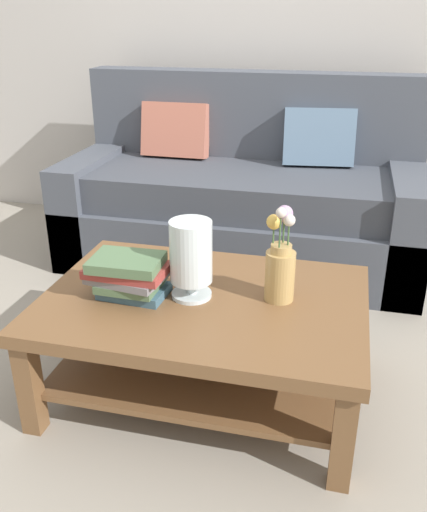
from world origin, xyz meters
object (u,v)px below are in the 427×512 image
Objects in this scene: couch at (243,199)px; glass_hurricane_vase at (191,255)px; coffee_table at (204,323)px; book_stack_main at (129,275)px; flower_pitcher at (280,264)px.

couch reaches higher than glass_hurricane_vase.
couch is at bearing 92.79° from glass_hurricane_vase.
book_stack_main is at bearing -168.36° from coffee_table.
couch reaches higher than flower_pitcher.
flower_pitcher is at bearing 11.02° from coffee_table.
book_stack_main reaches higher than coffee_table.
flower_pitcher is (0.27, 0.05, 0.25)m from coffee_table.
couch is at bearing 83.60° from book_stack_main.
coffee_table is 4.03× the size of glass_hurricane_vase.
flower_pitcher is (0.31, 0.06, -0.03)m from glass_hurricane_vase.
coffee_table is 0.37m from flower_pitcher.
book_stack_main is 0.82× the size of flower_pitcher.
coffee_table is at bearing -168.98° from flower_pitcher.
glass_hurricane_vase is (0.22, 0.05, 0.08)m from book_stack_main.
coffee_table is at bearing 6.18° from glass_hurricane_vase.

